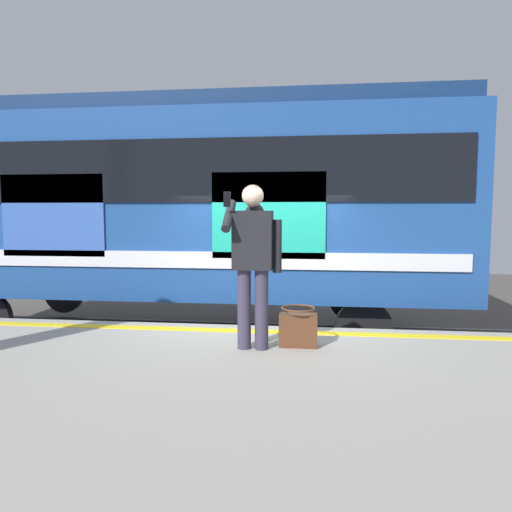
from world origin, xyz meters
TOP-DOWN VIEW (x-y plane):
  - ground_plane at (0.00, 0.00)m, footprint 24.97×24.97m
  - platform at (0.00, 2.49)m, footprint 12.12×4.98m
  - safety_line at (0.00, 0.30)m, footprint 11.88×0.16m
  - track_rail_near at (0.00, -1.61)m, footprint 15.75×0.08m
  - track_rail_far at (0.00, -3.04)m, footprint 15.75×0.08m
  - train_carriage at (1.52, -2.32)m, footprint 9.17×2.98m
  - passenger at (-0.11, 0.99)m, footprint 0.57×0.55m
  - handbag at (-0.57, 0.87)m, footprint 0.40×0.36m

SIDE VIEW (x-z plane):
  - ground_plane at x=0.00m, z-range 0.00..0.00m
  - track_rail_near at x=0.00m, z-range 0.00..0.16m
  - track_rail_far at x=0.00m, z-range 0.00..0.16m
  - platform at x=0.00m, z-range 0.00..0.85m
  - safety_line at x=0.00m, z-range 0.85..0.86m
  - handbag at x=-0.57m, z-range 0.84..1.26m
  - passenger at x=-0.11m, z-range 1.01..2.69m
  - train_carriage at x=1.52m, z-range 0.54..4.39m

